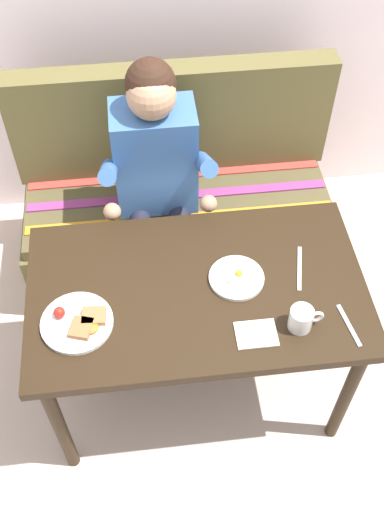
{
  "coord_description": "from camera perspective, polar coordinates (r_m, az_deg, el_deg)",
  "views": [
    {
      "loc": [
        -0.16,
        -1.24,
        2.45
      ],
      "look_at": [
        0.0,
        0.15,
        0.72
      ],
      "focal_mm": 42.31,
      "sensor_mm": 36.0,
      "label": 1
    }
  ],
  "objects": [
    {
      "name": "fork",
      "position": [
        2.11,
        14.62,
        -6.35
      ],
      "size": [
        0.04,
        0.17,
        0.0
      ],
      "primitive_type": "cube",
      "rotation": [
        0.0,
        0.0,
        0.17
      ],
      "color": "silver",
      "rests_on": "table"
    },
    {
      "name": "ground_plane",
      "position": [
        2.75,
        0.37,
        -11.91
      ],
      "size": [
        8.0,
        8.0,
        0.0
      ],
      "primitive_type": "plane",
      "color": "beige"
    },
    {
      "name": "napkin",
      "position": [
        2.03,
        6.09,
        -7.35
      ],
      "size": [
        0.14,
        0.11,
        0.01
      ],
      "primitive_type": "cube",
      "rotation": [
        0.0,
        0.0,
        0.0
      ],
      "color": "silver",
      "rests_on": "table"
    },
    {
      "name": "person",
      "position": [
        2.51,
        -3.36,
        7.89
      ],
      "size": [
        0.45,
        0.61,
        1.21
      ],
      "color": "#3A65A1",
      "rests_on": "ground"
    },
    {
      "name": "couch",
      "position": [
        2.93,
        -1.39,
        4.5
      ],
      "size": [
        1.44,
        0.56,
        1.0
      ],
      "color": "brown",
      "rests_on": "ground"
    },
    {
      "name": "coffee_mug",
      "position": [
        2.03,
        10.33,
        -5.82
      ],
      "size": [
        0.12,
        0.08,
        0.09
      ],
      "color": "white",
      "rests_on": "table"
    },
    {
      "name": "knife",
      "position": [
        2.21,
        10.12,
        -1.15
      ],
      "size": [
        0.06,
        0.2,
        0.0
      ],
      "primitive_type": "cube",
      "rotation": [
        0.0,
        0.0,
        -0.24
      ],
      "color": "silver",
      "rests_on": "table"
    },
    {
      "name": "table",
      "position": [
        2.2,
        0.45,
        -4.21
      ],
      "size": [
        1.2,
        0.7,
        0.73
      ],
      "color": "black",
      "rests_on": "ground"
    },
    {
      "name": "plate_breakfast",
      "position": [
        2.07,
        -10.68,
        -6.19
      ],
      "size": [
        0.25,
        0.25,
        0.05
      ],
      "color": "white",
      "rests_on": "table"
    },
    {
      "name": "plate_eggs",
      "position": [
        2.15,
        4.23,
        -2.05
      ],
      "size": [
        0.2,
        0.2,
        0.04
      ],
      "color": "white",
      "rests_on": "table"
    }
  ]
}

